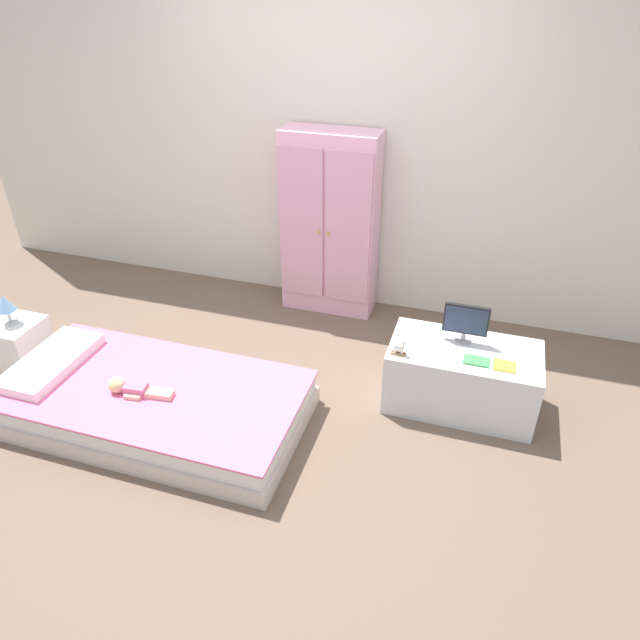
# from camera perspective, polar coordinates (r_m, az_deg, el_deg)

# --- Properties ---
(ground_plane) EXTENTS (10.00, 10.00, 0.02)m
(ground_plane) POSITION_cam_1_polar(r_m,az_deg,el_deg) (3.65, -5.60, -9.33)
(ground_plane) COLOR brown
(back_wall) EXTENTS (6.40, 0.05, 2.70)m
(back_wall) POSITION_cam_1_polar(r_m,az_deg,el_deg) (4.35, 1.68, 18.23)
(back_wall) COLOR silver
(back_wall) RESTS_ON ground_plane
(bed) EXTENTS (1.82, 0.92, 0.24)m
(bed) POSITION_cam_1_polar(r_m,az_deg,el_deg) (3.66, -16.12, -7.91)
(bed) COLOR beige
(bed) RESTS_ON ground_plane
(pillow) EXTENTS (0.32, 0.66, 0.06)m
(pillow) POSITION_cam_1_polar(r_m,az_deg,el_deg) (3.96, -25.16, -3.76)
(pillow) COLOR white
(pillow) RESTS_ON bed
(doll) EXTENTS (0.39, 0.14, 0.10)m
(doll) POSITION_cam_1_polar(r_m,az_deg,el_deg) (3.56, -18.50, -6.39)
(doll) COLOR #D6668E
(doll) RESTS_ON bed
(nightstand) EXTENTS (0.32, 0.32, 0.34)m
(nightstand) POSITION_cam_1_polar(r_m,az_deg,el_deg) (4.43, -27.76, -2.17)
(nightstand) COLOR white
(nightstand) RESTS_ON ground_plane
(table_lamp) EXTENTS (0.12, 0.12, 0.22)m
(table_lamp) POSITION_cam_1_polar(r_m,az_deg,el_deg) (4.28, -28.83, 1.39)
(table_lamp) COLOR #B7B2AD
(table_lamp) RESTS_ON nightstand
(wardrobe) EXTENTS (0.71, 0.32, 1.41)m
(wardrobe) POSITION_cam_1_polar(r_m,az_deg,el_deg) (4.38, 0.97, 9.42)
(wardrobe) COLOR #EFADCC
(wardrobe) RESTS_ON ground_plane
(tv_stand) EXTENTS (0.90, 0.49, 0.42)m
(tv_stand) POSITION_cam_1_polar(r_m,az_deg,el_deg) (3.67, 13.88, -5.53)
(tv_stand) COLOR silver
(tv_stand) RESTS_ON ground_plane
(tv_monitor) EXTENTS (0.27, 0.10, 0.25)m
(tv_monitor) POSITION_cam_1_polar(r_m,az_deg,el_deg) (3.54, 14.30, -0.12)
(tv_monitor) COLOR #99999E
(tv_monitor) RESTS_ON tv_stand
(rocking_horse_toy) EXTENTS (0.09, 0.04, 0.11)m
(rocking_horse_toy) POSITION_cam_1_polar(r_m,az_deg,el_deg) (3.40, 7.97, -2.74)
(rocking_horse_toy) COLOR #8E6642
(rocking_horse_toy) RESTS_ON tv_stand
(book_green) EXTENTS (0.15, 0.09, 0.01)m
(book_green) POSITION_cam_1_polar(r_m,az_deg,el_deg) (3.46, 15.27, -3.93)
(book_green) COLOR #429E51
(book_green) RESTS_ON tv_stand
(book_yellow) EXTENTS (0.13, 0.11, 0.01)m
(book_yellow) POSITION_cam_1_polar(r_m,az_deg,el_deg) (3.46, 17.86, -4.36)
(book_yellow) COLOR gold
(book_yellow) RESTS_ON tv_stand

